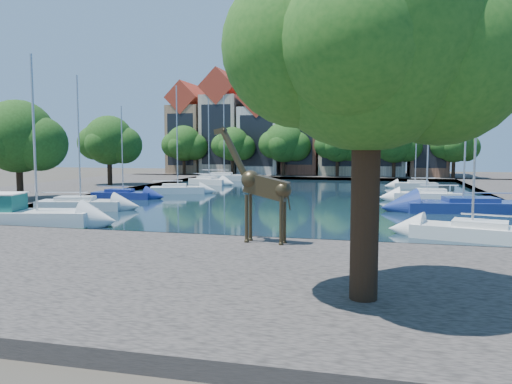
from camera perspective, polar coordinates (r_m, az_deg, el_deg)
ground at (r=25.10m, az=-4.72°, el=-5.98°), size 160.00×160.00×0.00m
water_basin at (r=48.23m, az=4.36°, el=-0.54°), size 38.00×50.00×0.08m
near_quay at (r=18.70m, az=-11.63°, el=-9.18°), size 50.00×14.00×0.50m
far_quay at (r=79.86m, az=8.14°, el=1.85°), size 60.00×16.00×0.50m
left_quay at (r=57.80m, az=-20.89°, el=0.29°), size 14.00×52.00×0.50m
plane_tree at (r=14.61m, az=13.17°, el=16.16°), size 8.32×6.40×10.62m
townhouse_west_end at (r=85.15m, az=-7.51°, el=6.85°), size 5.44×9.18×14.93m
townhouse_west_mid at (r=83.19m, az=-3.63°, el=7.53°), size 5.94×9.18×16.79m
townhouse_west_inner at (r=81.46m, az=0.78°, el=6.97°), size 6.43×9.18×15.15m
townhouse_center at (r=80.28m, az=5.34°, el=7.69°), size 5.44×9.18×16.93m
townhouse_east_inner at (r=79.59m, az=9.65°, el=7.21°), size 5.94×9.18×15.79m
townhouse_east_mid at (r=79.40m, az=14.38°, el=7.39°), size 6.43×9.18×16.65m
townhouse_east_end at (r=79.68m, az=19.07°, el=6.55°), size 5.44×9.18×14.43m
far_tree_far_west at (r=79.60m, az=-8.19°, el=5.39°), size 7.28×5.60×7.68m
far_tree_west at (r=76.97m, az=-2.63°, el=5.37°), size 6.76×5.20×7.36m
far_tree_mid_west at (r=75.10m, az=3.27°, el=5.54°), size 7.80×6.00×8.00m
far_tree_mid_east at (r=74.06m, az=9.38°, el=5.35°), size 7.02×5.40×7.52m
far_tree_east at (r=73.87m, az=15.62°, el=5.32°), size 7.54×5.80×7.84m
far_tree_far_east at (r=74.54m, az=21.78°, el=5.01°), size 6.76×5.20×7.36m
side_tree_left_near at (r=45.54m, az=-25.45°, el=5.50°), size 7.80×6.00×8.20m
side_tree_left_far at (r=59.33m, az=-16.37°, el=5.51°), size 7.28×5.60×7.88m
giraffe_statue at (r=22.55m, az=0.53°, el=0.68°), size 3.68×0.90×5.25m
motorsailer at (r=33.12m, az=-25.77°, el=-2.24°), size 8.96×4.22×10.16m
sailboat_left_a at (r=40.05m, az=-19.40°, el=-1.15°), size 6.58×3.54×10.06m
sailboat_left_b at (r=47.62m, az=-14.94°, el=-0.16°), size 5.63×2.37×8.45m
sailboat_left_c at (r=51.48m, az=-8.93°, el=0.46°), size 5.74×3.61×10.88m
sailboat_left_d at (r=63.34m, az=-5.38°, el=1.39°), size 5.62×3.46×10.69m
sailboat_left_e at (r=70.71m, az=-3.65°, el=1.84°), size 7.01×3.08×11.92m
sailboat_right_a at (r=28.07m, az=23.46°, el=-3.91°), size 6.28×3.50×9.17m
sailboat_right_b at (r=39.64m, az=22.58°, el=-1.28°), size 8.66×4.26×12.14m
sailboat_right_c at (r=46.09m, az=18.91°, el=-0.22°), size 5.73×2.24×12.28m
sailboat_right_d at (r=60.19m, az=17.72°, el=0.88°), size 5.02×2.32×7.33m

